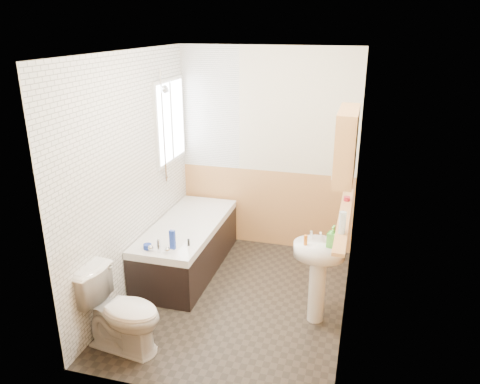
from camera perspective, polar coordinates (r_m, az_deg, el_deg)
name	(u,v)px	position (r m, az deg, el deg)	size (l,w,h in m)	color
floor	(236,299)	(5.05, -0.46, -12.94)	(2.80, 2.80, 0.00)	black
ceiling	(235,52)	(4.24, -0.56, 16.70)	(2.80, 2.80, 0.00)	white
wall_back	(267,151)	(5.80, 3.31, 5.05)	(2.20, 0.02, 2.50)	beige
wall_front	(180,253)	(3.27, -7.32, -7.42)	(2.20, 0.02, 2.50)	beige
wall_left	(131,178)	(4.90, -13.11, 1.70)	(0.02, 2.80, 2.50)	beige
wall_right	(354,198)	(4.34, 13.75, -0.74)	(0.02, 2.80, 2.50)	beige
wainscot_right	(345,271)	(4.65, 12.71, -9.39)	(0.01, 2.80, 1.00)	tan
wainscot_front	(186,342)	(3.69, -6.65, -17.67)	(2.20, 0.01, 1.00)	tan
wainscot_back	(265,208)	(6.02, 3.12, -1.92)	(2.20, 0.01, 1.00)	tan
tile_cladding_left	(133,178)	(4.89, -12.88, 1.68)	(0.01, 2.80, 2.50)	white
tile_return_back	(210,108)	(5.86, -3.70, 10.21)	(0.75, 0.01, 1.50)	white
window	(171,121)	(5.60, -8.44, 8.53)	(0.03, 0.79, 0.99)	white
bathtub	(188,245)	(5.52, -6.41, -6.43)	(0.70, 1.70, 0.72)	black
shower_riser	(164,118)	(5.35, -9.30, 8.85)	(0.11, 0.09, 1.28)	silver
toilet	(121,312)	(4.33, -14.28, -13.94)	(0.42, 0.76, 0.74)	white
sink	(318,266)	(4.51, 9.51, -8.92)	(0.48, 0.39, 0.93)	white
pine_shelf	(344,218)	(4.28, 12.58, -3.06)	(0.10, 1.49, 0.03)	tan
medicine_cabinet	(346,145)	(3.92, 12.81, 5.63)	(0.16, 0.65, 0.58)	tan
foam_can	(342,223)	(3.90, 12.37, -3.67)	(0.06, 0.06, 0.19)	silver
green_bottle	(343,220)	(3.95, 12.43, -3.31)	(0.04, 0.04, 0.19)	purple
black_jar	(347,199)	(4.63, 12.91, -0.80)	(0.06, 0.06, 0.04)	maroon
soap_bottle	(333,242)	(4.34, 11.24, -6.00)	(0.09, 0.21, 0.10)	#59C647
clear_bottle	(306,240)	(4.34, 8.00, -5.83)	(0.03, 0.03, 0.10)	orange
blue_gel	(172,240)	(4.79, -8.24, -5.77)	(0.06, 0.04, 0.20)	#19339E
cream_jar	(147,246)	(4.87, -11.22, -6.53)	(0.08, 0.08, 0.05)	#19339E
orange_bottle	(189,242)	(4.86, -6.29, -6.13)	(0.02, 0.02, 0.07)	black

